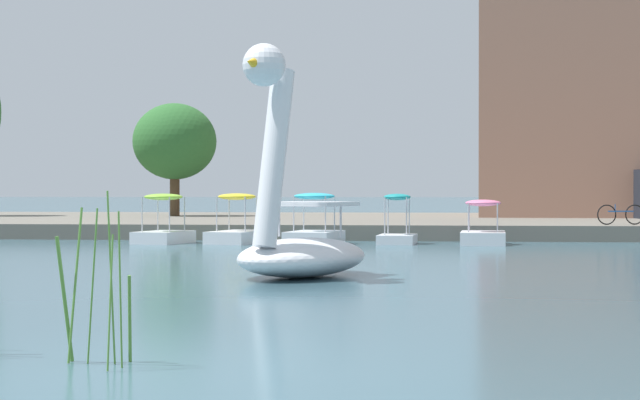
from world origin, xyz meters
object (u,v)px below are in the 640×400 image
object	(u,v)px
pedal_boat_teal	(397,229)
tree_broadleaf_left	(175,142)
pedal_boat_pink	(483,231)
pedal_boat_yellow	(237,229)
pedal_boat_cyan	(314,229)
pedal_boat_lime	(164,227)
swan_boat	(297,231)
bicycle_parked	(621,214)

from	to	relation	value
pedal_boat_teal	tree_broadleaf_left	bearing A→B (deg)	126.11
pedal_boat_pink	pedal_boat_yellow	world-z (taller)	pedal_boat_yellow
pedal_boat_cyan	pedal_boat_yellow	world-z (taller)	pedal_boat_cyan
pedal_boat_cyan	pedal_boat_pink	bearing A→B (deg)	3.24
pedal_boat_cyan	pedal_boat_lime	distance (m)	4.63
swan_boat	pedal_boat_lime	distance (m)	13.78
pedal_boat_cyan	bicycle_parked	world-z (taller)	pedal_boat_cyan
pedal_boat_cyan	pedal_boat_lime	size ratio (longest dim) A/B	1.06
pedal_boat_lime	pedal_boat_pink	bearing A→B (deg)	1.50
pedal_boat_lime	bicycle_parked	size ratio (longest dim) A/B	1.46
pedal_boat_pink	tree_broadleaf_left	bearing A→B (deg)	132.14
pedal_boat_yellow	tree_broadleaf_left	distance (m)	15.49
pedal_boat_lime	tree_broadleaf_left	bearing A→B (deg)	102.35
pedal_boat_yellow	pedal_boat_lime	distance (m)	2.24
pedal_boat_cyan	tree_broadleaf_left	bearing A→B (deg)	118.33
pedal_boat_pink	pedal_boat_cyan	xyz separation A→B (m)	(-5.02, -0.28, 0.07)
pedal_boat_lime	pedal_boat_teal	bearing A→B (deg)	2.88
swan_boat	pedal_boat_lime	xyz separation A→B (m)	(-5.69, 12.55, -0.36)
tree_broadleaf_left	pedal_boat_pink	bearing A→B (deg)	-47.86
pedal_boat_yellow	bicycle_parked	xyz separation A→B (m)	(11.99, 3.22, 0.40)
tree_broadleaf_left	bicycle_parked	world-z (taller)	tree_broadleaf_left
swan_boat	pedal_boat_cyan	distance (m)	12.57
pedal_boat_pink	bicycle_parked	xyz separation A→B (m)	(4.55, 3.24, 0.45)
swan_boat	pedal_boat_yellow	bearing A→B (deg)	105.14
pedal_boat_pink	pedal_boat_lime	bearing A→B (deg)	-178.50
pedal_boat_pink	pedal_boat_cyan	world-z (taller)	pedal_boat_cyan
swan_boat	pedal_boat_teal	world-z (taller)	swan_boat
pedal_boat_yellow	pedal_boat_lime	xyz separation A→B (m)	(-2.22, -0.27, 0.04)
pedal_boat_pink	pedal_boat_lime	world-z (taller)	pedal_boat_lime
tree_broadleaf_left	bicycle_parked	distance (m)	20.72
bicycle_parked	pedal_boat_yellow	bearing A→B (deg)	-164.98
pedal_boat_cyan	pedal_boat_lime	xyz separation A→B (m)	(-4.63, 0.03, 0.02)
pedal_boat_cyan	pedal_boat_lime	bearing A→B (deg)	179.60
swan_boat	pedal_boat_lime	bearing A→B (deg)	114.38
pedal_boat_teal	bicycle_parked	world-z (taller)	pedal_boat_teal
pedal_boat_yellow	pedal_boat_lime	bearing A→B (deg)	-172.99
tree_broadleaf_left	bicycle_parked	xyz separation A→B (m)	(17.36, -10.92, -2.93)
pedal_boat_pink	pedal_boat_yellow	bearing A→B (deg)	179.84
pedal_boat_lime	tree_broadleaf_left	world-z (taller)	tree_broadleaf_left
pedal_boat_yellow	pedal_boat_lime	world-z (taller)	pedal_boat_yellow
pedal_boat_teal	tree_broadleaf_left	distance (m)	17.71
pedal_boat_teal	pedal_boat_lime	size ratio (longest dim) A/B	0.78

